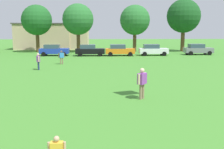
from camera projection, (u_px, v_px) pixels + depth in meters
name	position (u px, v px, depth m)	size (l,w,h in m)	color
ground_plane	(91.00, 62.00, 33.10)	(160.00, 160.00, 0.00)	#42842D
adult_bystander	(142.00, 81.00, 15.12)	(0.61, 0.69, 1.76)	#8C7259
bystander_near_trees	(38.00, 60.00, 26.21)	(0.45, 0.73, 1.61)	navy
bystander_midfield	(61.00, 56.00, 30.45)	(0.66, 0.49, 1.54)	#8C7259
parked_car_blue_0	(54.00, 50.00, 40.50)	(4.30, 2.02, 1.68)	#1E38AD
parked_car_black_1	(90.00, 50.00, 40.27)	(4.30, 2.02, 1.68)	black
parked_car_orange_2	(119.00, 50.00, 40.43)	(4.30, 2.02, 1.68)	orange
parked_car_white_3	(153.00, 50.00, 40.91)	(4.30, 2.02, 1.68)	white
parked_car_gray_4	(198.00, 49.00, 42.09)	(4.30, 2.02, 1.68)	slate
tree_left	(37.00, 20.00, 46.24)	(5.18, 5.18, 8.07)	brown
tree_center	(78.00, 19.00, 46.06)	(5.30, 5.30, 8.25)	brown
tree_right	(135.00, 20.00, 47.29)	(5.23, 5.23, 8.15)	brown
tree_far_right	(184.00, 16.00, 47.80)	(5.90, 5.90, 9.20)	brown
house_left	(55.00, 37.00, 55.13)	(14.00, 7.25, 4.57)	beige
house_right	(45.00, 36.00, 54.99)	(11.16, 7.70, 5.13)	beige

